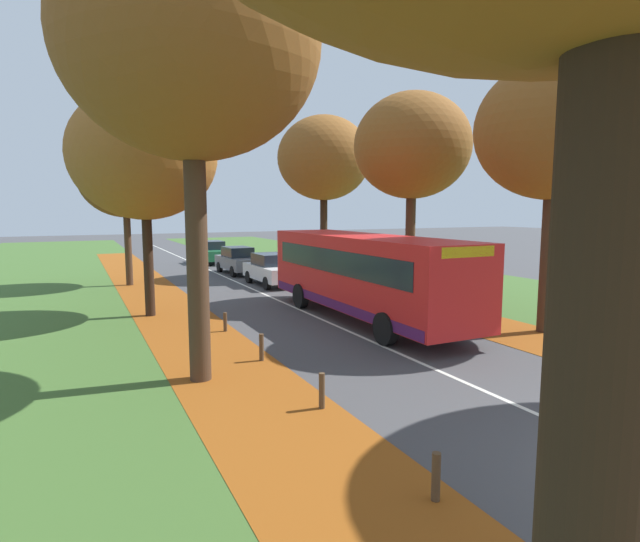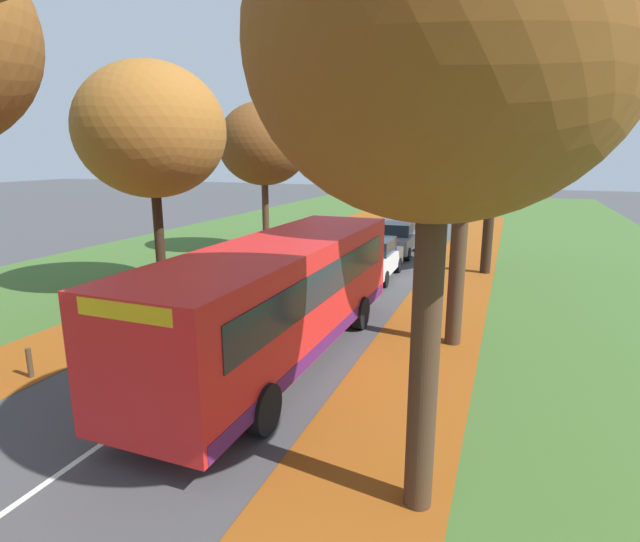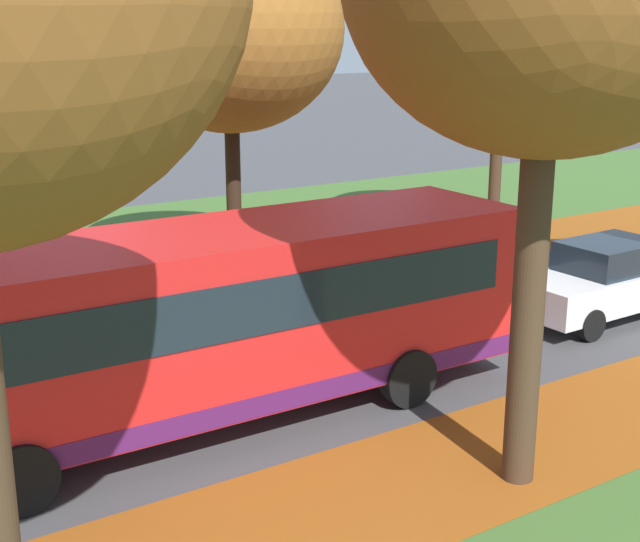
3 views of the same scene
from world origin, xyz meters
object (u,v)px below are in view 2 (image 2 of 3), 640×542
Objects in this scene: bollard_fifth at (135,319)px; bollard_fourth at (30,363)px; tree_left_mid at (151,131)px; tree_right_mid at (469,91)px; tree_right_near at (441,47)px; bus at (280,294)px; car_grey_following at (397,239)px; car_white_lead at (374,258)px; tree_left_far at (264,144)px; car_green_third_in_line at (420,223)px; tree_right_far at (498,108)px.

bollard_fourth is at bearing -90.31° from bollard_fifth.
tree_left_mid is 0.93× the size of tree_right_mid.
tree_right_near is at bearing -36.66° from tree_left_mid.
bus is 14.28m from car_grey_following.
car_white_lead is (-0.05, 9.04, -0.89)m from bus.
tree_left_mid is 13.13× the size of bollard_fifth.
bollard_fourth is (1.79, -7.03, -5.45)m from tree_left_mid.
tree_right_mid is at bearing -58.43° from car_white_lead.
tree_right_mid is at bearing 92.21° from tree_right_near.
tree_left_mid is 8.82m from bus.
bollard_fifth is at bearing 153.41° from tree_right_near.
car_green_third_in_line is at bearing 52.69° from tree_left_far.
car_grey_following is at bearing 109.47° from tree_right_mid.
bus is at bearing -61.50° from tree_left_far.
bollard_fourth is (-9.10, 1.08, -5.91)m from tree_right_near.
tree_right_mid is at bearing -92.27° from tree_right_far.
car_white_lead is at bearing -89.48° from car_green_third_in_line.
bollard_fifth is (1.81, -3.56, -5.49)m from tree_left_mid.
car_green_third_in_line is (4.78, 23.76, 0.46)m from bollard_fourth.
bus is 2.46× the size of car_white_lead.
car_grey_following and car_green_third_in_line have the same top height.
tree_right_mid is (10.63, -1.35, 0.71)m from tree_left_mid.
bollard_fourth is at bearing -148.27° from bus.
bollard_fifth is (0.02, 3.47, -0.05)m from bollard_fourth.
tree_right_mid is 2.07× the size of car_white_lead.
tree_right_near is at bearing -90.34° from tree_right_far.
car_white_lead is at bearing 37.22° from tree_left_mid.
bollard_fourth is 5.96m from bus.
tree_right_far is 13.03× the size of bollard_fourth.
bus is (-4.25, -11.58, -5.13)m from tree_right_far.
bollard_fifth is (1.71, -11.80, -5.19)m from tree_left_far.
tree_right_mid reaches higher than tree_left_far.
bus is (4.92, -0.41, 1.39)m from bollard_fifth.
car_white_lead is (4.87, 8.63, 0.50)m from bollard_fifth.
tree_right_mid is 12.28× the size of bollard_fourth.
tree_right_mid is at bearing -70.53° from car_grey_following.
tree_left_mid is at bearing -111.43° from car_green_third_in_line.
tree_left_mid is at bearing 104.29° from bollard_fourth.
car_grey_following is 6.46m from car_green_third_in_line.
tree_left_mid is 1.92× the size of car_white_lead.
bollard_fifth is 20.85m from car_green_third_in_line.
tree_right_mid is at bearing -77.37° from car_green_third_in_line.
tree_right_mid is 2.08× the size of car_green_third_in_line.
tree_right_mid reaches higher than bollard_fourth.
bollard_fourth is at bearing -105.26° from car_grey_following.
tree_right_near is at bearing -72.28° from car_white_lead.
tree_left_far is 0.86× the size of tree_right_mid.
tree_right_mid reaches higher than car_white_lead.
tree_left_mid is at bearing 116.92° from bollard_fifth.
tree_right_mid is at bearing 33.88° from bus.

